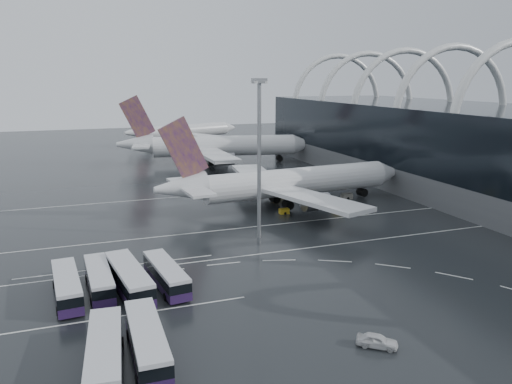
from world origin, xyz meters
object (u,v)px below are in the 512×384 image
object	(u,v)px
gse_cart_belly_c	(284,211)
airliner_gate_b	(214,147)
gse_cart_belly_a	(338,208)
bus_row_near_b	(99,279)
gse_cart_belly_d	(347,196)
bus_row_near_a	(67,286)
airliner_gate_c	(182,132)
bus_row_far_b	(147,341)
van_curve_b	(377,341)
airliner_main	(286,183)
gse_cart_belly_e	(277,193)
bus_row_near_d	(166,274)
floodlight_mast	(259,140)
bus_row_far_a	(105,355)
bus_row_near_c	(129,278)
gse_cart_belly_b	(307,192)

from	to	relation	value
gse_cart_belly_c	airliner_gate_b	bearing A→B (deg)	87.61
airliner_gate_b	gse_cart_belly_a	bearing A→B (deg)	-71.63
airliner_gate_b	bus_row_near_b	world-z (taller)	airliner_gate_b
gse_cart_belly_d	bus_row_near_a	bearing A→B (deg)	-149.99
airliner_gate_c	gse_cart_belly_a	distance (m)	118.92
bus_row_near_b	bus_row_far_b	size ratio (longest dim) A/B	0.93
van_curve_b	gse_cart_belly_c	world-z (taller)	van_curve_b
airliner_gate_c	van_curve_b	world-z (taller)	airliner_gate_c
airliner_main	airliner_gate_b	world-z (taller)	airliner_gate_b
airliner_gate_c	gse_cart_belly_e	distance (m)	102.31
bus_row_near_a	bus_row_near_b	distance (m)	4.02
airliner_main	gse_cart_belly_d	bearing A→B (deg)	-1.32
bus_row_near_d	gse_cart_belly_a	bearing A→B (deg)	-63.50
bus_row_near_b	gse_cart_belly_e	world-z (taller)	bus_row_near_b
airliner_gate_b	bus_row_near_b	size ratio (longest dim) A/B	5.02
bus_row_near_a	floodlight_mast	bearing A→B (deg)	-69.05
bus_row_far_b	van_curve_b	bearing A→B (deg)	-104.36
bus_row_far_a	gse_cart_belly_c	world-z (taller)	bus_row_far_a
airliner_main	gse_cart_belly_e	size ratio (longest dim) A/B	23.69
airliner_gate_b	gse_cart_belly_a	world-z (taller)	airliner_gate_b
bus_row_near_c	gse_cart_belly_e	distance (m)	56.98
bus_row_near_a	gse_cart_belly_e	xyz separation A→B (m)	(45.23, 41.98, -1.05)
bus_row_near_a	bus_row_far_b	xyz separation A→B (m)	(7.47, -16.97, 0.08)
airliner_gate_b	bus_row_far_a	xyz separation A→B (m)	(-39.97, -108.52, -3.58)
floodlight_mast	bus_row_near_c	bearing A→B (deg)	-146.74
bus_row_near_d	bus_row_far_a	distance (m)	19.77
bus_row_far_b	airliner_gate_b	bearing A→B (deg)	-18.10
floodlight_mast	gse_cart_belly_e	xyz separation A→B (m)	(14.55, 27.39, -16.12)
van_curve_b	floodlight_mast	world-z (taller)	floodlight_mast
floodlight_mast	airliner_gate_c	bearing A→B (deg)	84.09
gse_cart_belly_c	gse_cart_belly_e	xyz separation A→B (m)	(4.44, 14.60, 0.14)
airliner_gate_b	gse_cart_belly_c	xyz separation A→B (m)	(-2.62, -62.91, -4.89)
gse_cart_belly_c	airliner_gate_c	bearing A→B (deg)	88.38
floodlight_mast	gse_cart_belly_e	bearing A→B (deg)	62.03
bus_row_far_b	gse_cart_belly_e	world-z (taller)	bus_row_far_b
bus_row_near_c	gse_cart_belly_a	world-z (taller)	bus_row_near_c
bus_row_near_c	airliner_gate_b	bearing A→B (deg)	-29.18
airliner_gate_c	gse_cart_belly_d	world-z (taller)	airliner_gate_c
bus_row_near_d	bus_row_far_b	bearing A→B (deg)	157.27
airliner_gate_c	gse_cart_belly_e	world-z (taller)	airliner_gate_c
bus_row_near_d	gse_cart_belly_c	world-z (taller)	bus_row_near_d
airliner_main	bus_row_near_b	bearing A→B (deg)	-146.10
bus_row_near_b	bus_row_far_a	size ratio (longest dim) A/B	0.90
airliner_gate_b	bus_row_near_a	size ratio (longest dim) A/B	4.82
bus_row_near_c	airliner_main	bearing A→B (deg)	-54.52
bus_row_near_b	bus_row_near_d	distance (m)	8.45
bus_row_near_a	floodlight_mast	distance (m)	37.17
bus_row_near_d	floodlight_mast	distance (m)	28.24
bus_row_near_b	gse_cart_belly_c	xyz separation A→B (m)	(36.92, 26.32, -1.13)
bus_row_near_c	gse_cart_belly_b	bearing A→B (deg)	-54.59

